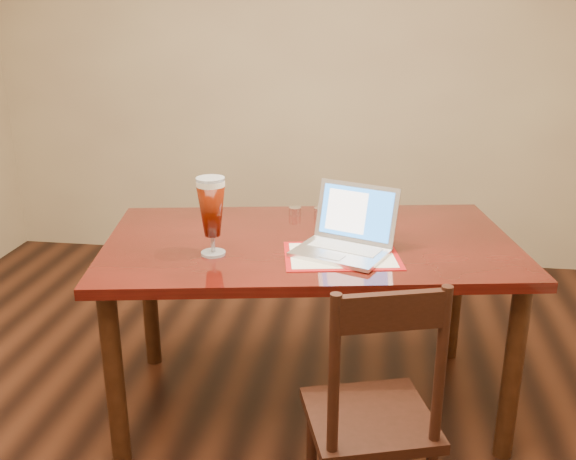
# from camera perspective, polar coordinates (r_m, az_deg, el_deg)

# --- Properties ---
(room_shell) EXTENTS (4.51, 5.01, 2.71)m
(room_shell) POSITION_cam_1_polar(r_m,az_deg,el_deg) (2.11, -7.09, 18.20)
(room_shell) COLOR tan
(room_shell) RESTS_ON ground
(dining_table) EXTENTS (1.92, 1.30, 1.16)m
(dining_table) POSITION_cam_1_polar(r_m,az_deg,el_deg) (2.83, 1.75, -2.60)
(dining_table) COLOR #4B0E0A
(dining_table) RESTS_ON ground
(dining_chair) EXTENTS (0.53, 0.51, 1.00)m
(dining_chair) POSITION_cam_1_polar(r_m,az_deg,el_deg) (2.30, 7.56, -16.12)
(dining_chair) COLOR black
(dining_chair) RESTS_ON ground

